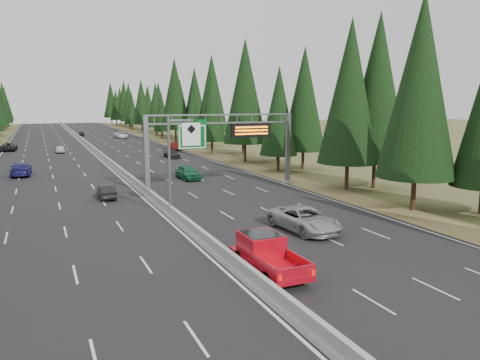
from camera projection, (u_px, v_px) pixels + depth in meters
name	position (u px, v px, depth m)	size (l,w,h in m)	color
road	(93.00, 151.00, 87.17)	(32.00, 260.00, 0.08)	black
shoulder_right	(185.00, 148.00, 94.14)	(3.60, 260.00, 0.06)	olive
median_barrier	(93.00, 149.00, 87.11)	(0.70, 260.00, 0.85)	gray
sign_gantry	(228.00, 139.00, 48.95)	(16.75, 0.98, 7.80)	slate
hov_sign_pole	(177.00, 158.00, 36.80)	(2.80, 0.50, 8.00)	slate
tree_row_right	(219.00, 101.00, 85.84)	(11.81, 244.67, 18.89)	black
silver_minivan	(304.00, 219.00, 32.96)	(2.80, 6.08, 1.69)	#A09FA4
red_pickup	(265.00, 251.00, 25.21)	(2.12, 5.95, 1.94)	black
car_ahead_green	(188.00, 172.00, 55.28)	(1.95, 4.84, 1.65)	#166239
car_ahead_dkred	(175.00, 146.00, 88.76)	(1.51, 4.34, 1.43)	#63110E
car_ahead_dkgrey	(172.00, 154.00, 76.55)	(1.82, 4.47, 1.30)	black
car_ahead_white	(121.00, 135.00, 118.85)	(2.62, 5.69, 1.58)	white
car_ahead_far	(81.00, 134.00, 126.16)	(1.53, 3.81, 1.30)	black
car_onc_near	(106.00, 192.00, 44.13)	(1.37, 3.93, 1.29)	black
car_onc_blue	(21.00, 169.00, 57.81)	(2.30, 5.67, 1.65)	navy
car_onc_white	(60.00, 149.00, 84.25)	(1.60, 3.97, 1.35)	silver
car_onc_far	(9.00, 147.00, 87.61)	(2.58, 5.60, 1.56)	black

